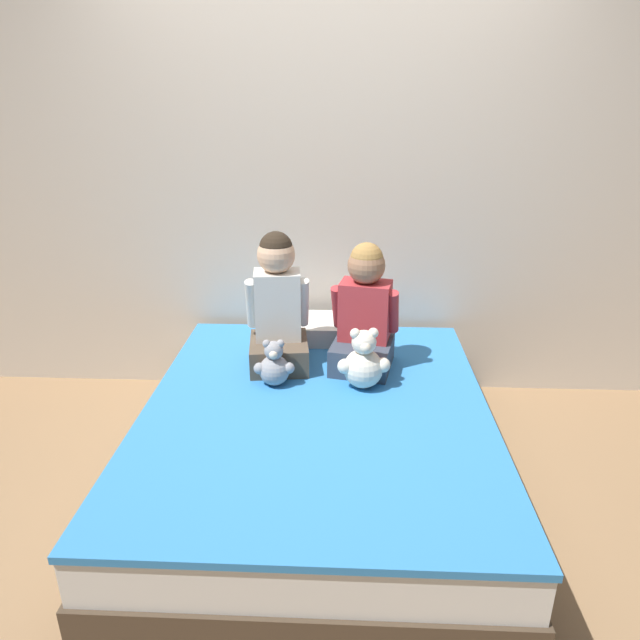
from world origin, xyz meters
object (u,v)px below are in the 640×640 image
bed (317,446)px  teddy_bear_held_by_right_child (363,363)px  child_on_right (364,313)px  pillow_at_headboard (323,329)px  teddy_bear_held_by_left_child (274,366)px  child_on_left (278,307)px

bed → teddy_bear_held_by_right_child: size_ratio=6.31×
child_on_right → pillow_at_headboard: size_ratio=1.17×
teddy_bear_held_by_left_child → pillow_at_headboard: size_ratio=0.42×
teddy_bear_held_by_right_child → child_on_right: bearing=81.7°
child_on_left → teddy_bear_held_by_right_child: child_on_left is taller
child_on_right → pillow_at_headboard: child_on_right is taller
child_on_left → pillow_at_headboard: child_on_left is taller
bed → child_on_left: (-0.22, 0.43, 0.53)m
child_on_left → teddy_bear_held_by_left_child: child_on_left is taller
child_on_right → teddy_bear_held_by_right_child: child_on_right is taller
teddy_bear_held_by_left_child → pillow_at_headboard: (0.21, 0.57, -0.04)m
bed → teddy_bear_held_by_right_child: 0.45m
teddy_bear_held_by_right_child → bed: bearing=-145.1°
child_on_right → pillow_at_headboard: bearing=134.4°
teddy_bear_held_by_left_child → teddy_bear_held_by_right_child: 0.43m
teddy_bear_held_by_right_child → pillow_at_headboard: size_ratio=0.55×
teddy_bear_held_by_left_child → teddy_bear_held_by_right_child: (0.43, -0.00, 0.03)m
pillow_at_headboard → child_on_left: bearing=-122.7°
bed → teddy_bear_held_by_right_child: (0.21, 0.19, 0.35)m
bed → child_on_left: 0.72m
bed → teddy_bear_held_by_right_child: bearing=41.8°
bed → child_on_left: size_ratio=2.74×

